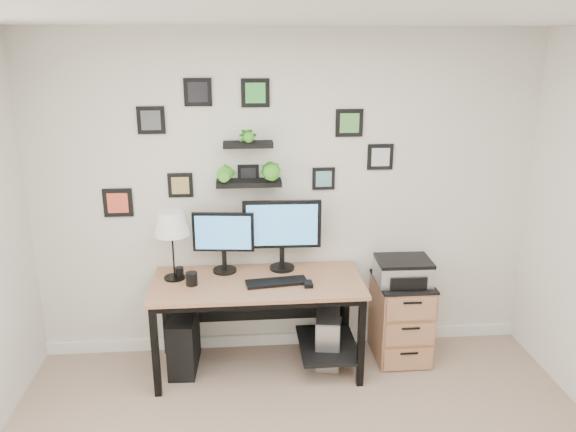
{
  "coord_description": "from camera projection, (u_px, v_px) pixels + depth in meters",
  "views": [
    {
      "loc": [
        -0.36,
        -2.3,
        2.48
      ],
      "look_at": [
        -0.0,
        1.83,
        1.2
      ],
      "focal_mm": 35.0,
      "sensor_mm": 36.0,
      "label": 1
    }
  ],
  "objects": [
    {
      "name": "monitor_right",
      "position": [
        282.0,
        229.0,
        4.38
      ],
      "size": [
        0.61,
        0.2,
        0.57
      ],
      "color": "black",
      "rests_on": "desk"
    },
    {
      "name": "mug",
      "position": [
        192.0,
        279.0,
        4.17
      ],
      "size": [
        0.09,
        0.09,
        0.1
      ],
      "primitive_type": "cylinder",
      "color": "black",
      "rests_on": "desk"
    },
    {
      "name": "pen_cup",
      "position": [
        180.0,
        272.0,
        4.32
      ],
      "size": [
        0.06,
        0.06,
        0.08
      ],
      "primitive_type": "cylinder",
      "color": "black",
      "rests_on": "desk"
    },
    {
      "name": "desk",
      "position": [
        262.0,
        294.0,
        4.33
      ],
      "size": [
        1.6,
        0.7,
        0.75
      ],
      "color": "#AD7752",
      "rests_on": "ground"
    },
    {
      "name": "mouse",
      "position": [
        308.0,
        284.0,
        4.17
      ],
      "size": [
        0.07,
        0.1,
        0.03
      ],
      "primitive_type": "cube",
      "rotation": [
        0.0,
        0.0,
        0.01
      ],
      "color": "black",
      "rests_on": "desk"
    },
    {
      "name": "file_cabinet",
      "position": [
        401.0,
        318.0,
        4.56
      ],
      "size": [
        0.43,
        0.53,
        0.67
      ],
      "color": "#AD7752",
      "rests_on": "ground"
    },
    {
      "name": "table_lamp",
      "position": [
        171.0,
        225.0,
        4.18
      ],
      "size": [
        0.26,
        0.26,
        0.54
      ],
      "color": "black",
      "rests_on": "desk"
    },
    {
      "name": "wall_decor",
      "position": [
        248.0,
        155.0,
        4.27
      ],
      "size": [
        2.27,
        0.18,
        1.05
      ],
      "color": "black",
      "rests_on": "ground"
    },
    {
      "name": "pc_tower_black",
      "position": [
        184.0,
        341.0,
        4.42
      ],
      "size": [
        0.22,
        0.47,
        0.46
      ],
      "primitive_type": "cube",
      "rotation": [
        0.0,
        0.0,
        -0.05
      ],
      "color": "black",
      "rests_on": "ground"
    },
    {
      "name": "room",
      "position": [
        287.0,
        338.0,
        4.82
      ],
      "size": [
        4.0,
        4.0,
        4.0
      ],
      "color": "tan",
      "rests_on": "ground"
    },
    {
      "name": "keyboard",
      "position": [
        276.0,
        282.0,
        4.21
      ],
      "size": [
        0.47,
        0.2,
        0.02
      ],
      "primitive_type": "cube",
      "rotation": [
        0.0,
        0.0,
        0.13
      ],
      "color": "black",
      "rests_on": "desk"
    },
    {
      "name": "printer",
      "position": [
        403.0,
        271.0,
        4.41
      ],
      "size": [
        0.43,
        0.35,
        0.19
      ],
      "color": "silver",
      "rests_on": "file_cabinet"
    },
    {
      "name": "monitor_left",
      "position": [
        223.0,
        238.0,
        4.35
      ],
      "size": [
        0.48,
        0.21,
        0.49
      ],
      "color": "black",
      "rests_on": "desk"
    },
    {
      "name": "pc_tower_grey",
      "position": [
        328.0,
        337.0,
        4.53
      ],
      "size": [
        0.26,
        0.45,
        0.42
      ],
      "color": "gray",
      "rests_on": "ground"
    }
  ]
}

